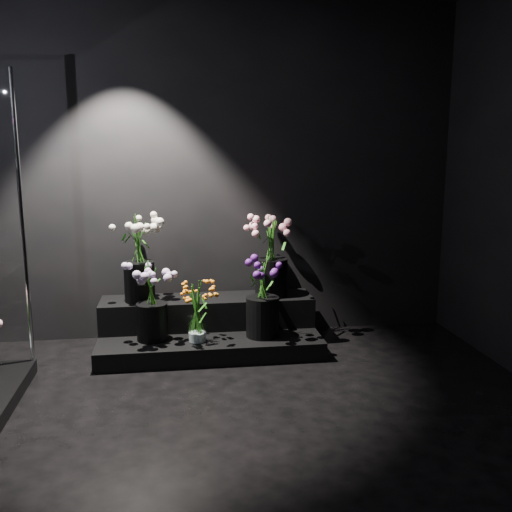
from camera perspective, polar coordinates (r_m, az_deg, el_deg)
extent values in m
plane|color=black|center=(3.25, -0.30, -18.80)|extent=(4.00, 4.00, 0.00)
plane|color=black|center=(4.81, -3.62, 8.40)|extent=(4.00, 0.00, 4.00)
plane|color=black|center=(0.91, 17.29, -2.97)|extent=(4.00, 0.00, 4.00)
cube|color=black|center=(4.63, -4.66, -8.51)|extent=(1.73, 0.77, 0.14)
cube|color=black|center=(4.75, -4.85, -5.55)|extent=(1.73, 0.39, 0.24)
cylinder|color=white|center=(4.39, -5.91, -7.23)|extent=(0.14, 0.14, 0.20)
cylinder|color=black|center=(4.46, -10.34, -6.48)|extent=(0.24, 0.24, 0.29)
cylinder|color=black|center=(4.47, 0.65, -6.09)|extent=(0.26, 0.26, 0.31)
cylinder|color=black|center=(4.66, -11.57, -2.51)|extent=(0.24, 0.24, 0.32)
cylinder|color=black|center=(4.74, 1.53, -2.12)|extent=(0.27, 0.27, 0.31)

